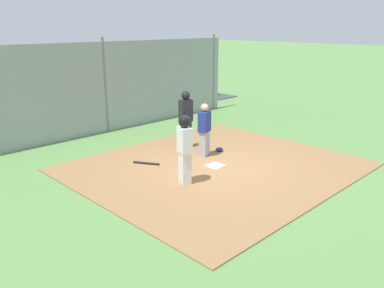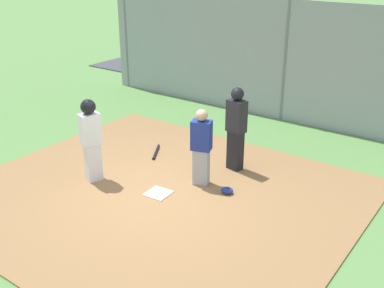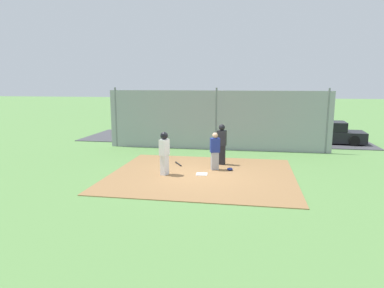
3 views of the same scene
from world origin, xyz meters
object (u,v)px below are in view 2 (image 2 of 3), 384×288
Objects in this scene: umpire at (236,127)px; baseball_bat at (156,152)px; home_plate at (158,193)px; catcher at (201,146)px; catcher_mask at (227,190)px; runner at (91,135)px; parked_car_white at (256,56)px.

baseball_bat is at bearing -67.38° from umpire.
umpire is at bearing -108.69° from home_plate.
baseball_bat is (1.69, -0.62, -0.78)m from catcher.
catcher is 2.05× the size of baseball_bat.
home_plate is 1.23m from catcher.
umpire reaches higher than home_plate.
catcher_mask is at bearing -143.18° from home_plate.
baseball_bat is 3.18× the size of catcher_mask.
runner is 10.05m from parked_car_white.
runner is 2.88m from catcher_mask.
baseball_bat is at bearing -128.72° from catcher.
catcher is at bearing 0.78° from umpire.
catcher is 0.37× the size of parked_car_white.
runner is at bearing -32.52° from umpire.
umpire is at bearing -109.73° from baseball_bat.
baseball_bat is (1.88, 0.36, -0.92)m from umpire.
umpire reaches higher than catcher.
home_plate is at bearing -74.93° from parked_car_white.
catcher reaches higher than baseball_bat.
catcher is 0.98m from catcher_mask.
baseball_bat is at bearing -80.07° from parked_car_white.
baseball_bat is 2.42m from catcher_mask.
parked_car_white is at bearing -64.43° from catcher_mask.
baseball_bat is at bearing 103.98° from runner.
parked_car_white reaches higher than baseball_bat.
runner is at bearing 11.59° from home_plate.
parked_car_white is at bearing 119.51° from runner.
home_plate is at bearing -6.97° from umpire.
catcher_mask is at bearing 67.95° from catcher.
catcher is (-0.42, -0.83, 0.80)m from home_plate.
catcher_mask is (-2.32, 0.66, 0.03)m from baseball_bat.
home_plate is 1.83× the size of catcher_mask.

